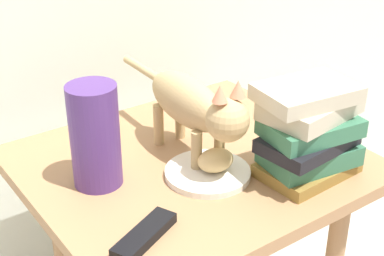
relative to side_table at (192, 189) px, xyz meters
name	(u,v)px	position (x,y,z in m)	size (l,w,h in m)	color
side_table	(192,189)	(0.00, 0.00, 0.00)	(0.72, 0.64, 0.57)	#9E724C
plate	(208,173)	(-0.01, -0.08, 0.09)	(0.19, 0.19, 0.01)	silver
bread_roll	(215,160)	(0.00, -0.09, 0.12)	(0.08, 0.06, 0.05)	#E0BC7A
cat	(194,105)	(0.01, 0.00, 0.21)	(0.10, 0.48, 0.23)	tan
book_stack	(309,132)	(0.16, -0.19, 0.18)	(0.23, 0.17, 0.21)	olive
green_vase	(95,136)	(-0.21, 0.04, 0.19)	(0.10, 0.10, 0.22)	#4C2D72
candle_jar	(99,122)	(-0.12, 0.22, 0.12)	(0.07, 0.07, 0.08)	silver
tv_remote	(145,235)	(-0.24, -0.18, 0.09)	(0.15, 0.04, 0.02)	black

